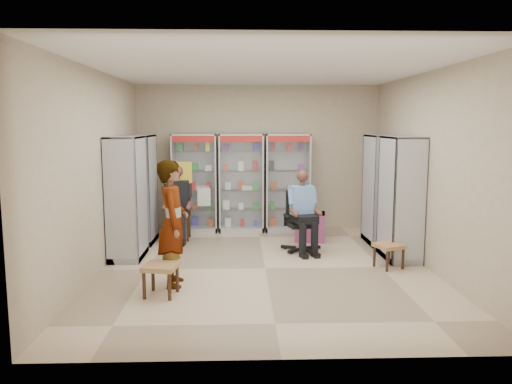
{
  "coord_description": "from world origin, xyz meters",
  "views": [
    {
      "loc": [
        -0.39,
        -7.42,
        2.2
      ],
      "look_at": [
        -0.12,
        0.7,
        1.09
      ],
      "focal_mm": 35.0,
      "sensor_mm": 36.0,
      "label": 1
    }
  ],
  "objects_px": {
    "office_chair": "(301,221)",
    "cabinet_right_near": "(401,198)",
    "cabinet_right_far": "(381,190)",
    "wooden_chair": "(179,215)",
    "pink_trunk": "(310,227)",
    "cabinet_left_near": "(127,198)",
    "standing_man": "(173,223)",
    "seated_shopkeeper": "(302,214)",
    "cabinet_back_left": "(195,183)",
    "cabinet_back_right": "(287,183)",
    "woven_stool_a": "(389,256)",
    "woven_stool_b": "(161,280)",
    "cabinet_left_far": "(140,189)",
    "cabinet_back_mid": "(241,183)"
  },
  "relations": [
    {
      "from": "wooden_chair",
      "to": "pink_trunk",
      "type": "distance_m",
      "value": 2.52
    },
    {
      "from": "cabinet_back_right",
      "to": "seated_shopkeeper",
      "type": "bearing_deg",
      "value": -87.29
    },
    {
      "from": "cabinet_left_near",
      "to": "woven_stool_a",
      "type": "height_order",
      "value": "cabinet_left_near"
    },
    {
      "from": "seated_shopkeeper",
      "to": "woven_stool_a",
      "type": "xyz_separation_m",
      "value": [
        1.22,
        -1.05,
        -0.48
      ]
    },
    {
      "from": "cabinet_right_near",
      "to": "standing_man",
      "type": "bearing_deg",
      "value": 109.35
    },
    {
      "from": "wooden_chair",
      "to": "seated_shopkeeper",
      "type": "distance_m",
      "value": 2.45
    },
    {
      "from": "cabinet_left_far",
      "to": "pink_trunk",
      "type": "relative_size",
      "value": 3.64
    },
    {
      "from": "pink_trunk",
      "to": "cabinet_left_near",
      "type": "bearing_deg",
      "value": -160.42
    },
    {
      "from": "cabinet_left_near",
      "to": "cabinet_back_right",
      "type": "bearing_deg",
      "value": 125.65
    },
    {
      "from": "cabinet_back_left",
      "to": "woven_stool_b",
      "type": "relative_size",
      "value": 4.83
    },
    {
      "from": "woven_stool_b",
      "to": "standing_man",
      "type": "distance_m",
      "value": 0.79
    },
    {
      "from": "cabinet_back_mid",
      "to": "seated_shopkeeper",
      "type": "bearing_deg",
      "value": -59.0
    },
    {
      "from": "cabinet_back_left",
      "to": "seated_shopkeeper",
      "type": "relative_size",
      "value": 1.5
    },
    {
      "from": "cabinet_right_far",
      "to": "woven_stool_b",
      "type": "height_order",
      "value": "cabinet_right_far"
    },
    {
      "from": "cabinet_right_near",
      "to": "woven_stool_a",
      "type": "bearing_deg",
      "value": 148.52
    },
    {
      "from": "cabinet_left_near",
      "to": "cabinet_left_far",
      "type": "bearing_deg",
      "value": 180.0
    },
    {
      "from": "cabinet_back_left",
      "to": "cabinet_right_near",
      "type": "relative_size",
      "value": 1.0
    },
    {
      "from": "cabinet_right_near",
      "to": "cabinet_left_far",
      "type": "xyz_separation_m",
      "value": [
        -4.46,
        1.3,
        0.0
      ]
    },
    {
      "from": "seated_shopkeeper",
      "to": "pink_trunk",
      "type": "relative_size",
      "value": 2.43
    },
    {
      "from": "cabinet_right_far",
      "to": "office_chair",
      "type": "height_order",
      "value": "cabinet_right_far"
    },
    {
      "from": "cabinet_back_left",
      "to": "cabinet_left_far",
      "type": "height_order",
      "value": "same"
    },
    {
      "from": "cabinet_back_left",
      "to": "standing_man",
      "type": "height_order",
      "value": "cabinet_back_left"
    },
    {
      "from": "cabinet_left_far",
      "to": "seated_shopkeeper",
      "type": "bearing_deg",
      "value": 74.88
    },
    {
      "from": "woven_stool_b",
      "to": "wooden_chair",
      "type": "bearing_deg",
      "value": 92.58
    },
    {
      "from": "cabinet_back_right",
      "to": "cabinet_left_far",
      "type": "distance_m",
      "value": 2.98
    },
    {
      "from": "cabinet_back_right",
      "to": "woven_stool_b",
      "type": "height_order",
      "value": "cabinet_back_right"
    },
    {
      "from": "cabinet_right_near",
      "to": "seated_shopkeeper",
      "type": "bearing_deg",
      "value": 71.66
    },
    {
      "from": "cabinet_left_far",
      "to": "cabinet_right_near",
      "type": "bearing_deg",
      "value": 73.75
    },
    {
      "from": "office_chair",
      "to": "standing_man",
      "type": "height_order",
      "value": "standing_man"
    },
    {
      "from": "office_chair",
      "to": "cabinet_right_near",
      "type": "bearing_deg",
      "value": -32.62
    },
    {
      "from": "pink_trunk",
      "to": "standing_man",
      "type": "bearing_deg",
      "value": -131.19
    },
    {
      "from": "cabinet_right_far",
      "to": "cabinet_back_right",
      "type": "bearing_deg",
      "value": 55.27
    },
    {
      "from": "cabinet_back_right",
      "to": "pink_trunk",
      "type": "bearing_deg",
      "value": -68.52
    },
    {
      "from": "office_chair",
      "to": "cabinet_left_near",
      "type": "bearing_deg",
      "value": 174.48
    },
    {
      "from": "cabinet_right_far",
      "to": "standing_man",
      "type": "height_order",
      "value": "cabinet_right_far"
    },
    {
      "from": "cabinet_right_near",
      "to": "cabinet_left_far",
      "type": "height_order",
      "value": "same"
    },
    {
      "from": "cabinet_right_near",
      "to": "office_chair",
      "type": "relative_size",
      "value": 1.91
    },
    {
      "from": "seated_shopkeeper",
      "to": "pink_trunk",
      "type": "xyz_separation_m",
      "value": [
        0.27,
        0.82,
        -0.4
      ]
    },
    {
      "from": "cabinet_back_mid",
      "to": "office_chair",
      "type": "height_order",
      "value": "cabinet_back_mid"
    },
    {
      "from": "seated_shopkeeper",
      "to": "cabinet_right_near",
      "type": "bearing_deg",
      "value": -30.97
    },
    {
      "from": "cabinet_right_far",
      "to": "cabinet_left_near",
      "type": "bearing_deg",
      "value": 101.41
    },
    {
      "from": "cabinet_back_mid",
      "to": "seated_shopkeeper",
      "type": "relative_size",
      "value": 1.5
    },
    {
      "from": "office_chair",
      "to": "standing_man",
      "type": "relative_size",
      "value": 0.61
    },
    {
      "from": "cabinet_back_right",
      "to": "pink_trunk",
      "type": "distance_m",
      "value": 1.21
    },
    {
      "from": "cabinet_back_left",
      "to": "cabinet_left_far",
      "type": "relative_size",
      "value": 1.0
    },
    {
      "from": "pink_trunk",
      "to": "cabinet_left_far",
      "type": "bearing_deg",
      "value": -179.42
    },
    {
      "from": "cabinet_back_mid",
      "to": "standing_man",
      "type": "height_order",
      "value": "cabinet_back_mid"
    },
    {
      "from": "cabinet_left_far",
      "to": "office_chair",
      "type": "relative_size",
      "value": 1.91
    },
    {
      "from": "cabinet_back_mid",
      "to": "wooden_chair",
      "type": "relative_size",
      "value": 2.13
    },
    {
      "from": "cabinet_back_left",
      "to": "standing_man",
      "type": "xyz_separation_m",
      "value": [
        0.0,
        -3.47,
        -0.14
      ]
    }
  ]
}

